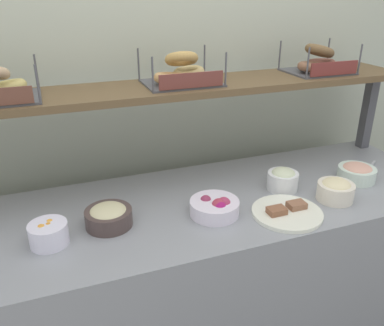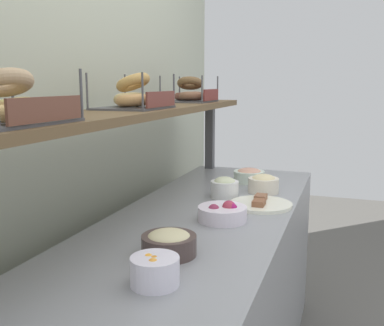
{
  "view_description": "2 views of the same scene",
  "coord_description": "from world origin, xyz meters",
  "views": [
    {
      "loc": [
        -0.55,
        -1.34,
        1.67
      ],
      "look_at": [
        -0.04,
        0.04,
        1.02
      ],
      "focal_mm": 37.69,
      "sensor_mm": 36.0,
      "label": 1
    },
    {
      "loc": [
        -1.64,
        -0.55,
        1.38
      ],
      "look_at": [
        -0.02,
        0.02,
        1.08
      ],
      "focal_mm": 42.02,
      "sensor_mm": 36.0,
      "label": 2
    }
  ],
  "objects": [
    {
      "name": "bowl_scallion_spread",
      "position": [
        0.36,
        -0.01,
        0.9
      ],
      "size": [
        0.13,
        0.13,
        0.1
      ],
      "color": "white",
      "rests_on": "deli_counter"
    },
    {
      "name": "shelf_riser_right",
      "position": [
        1.04,
        0.27,
        1.05
      ],
      "size": [
        0.05,
        0.05,
        0.4
      ],
      "primitive_type": "cube",
      "color": "#4C4C51",
      "rests_on": "deli_counter"
    },
    {
      "name": "bowl_lox_spread",
      "position": [
        0.72,
        -0.05,
        0.89
      ],
      "size": [
        0.17,
        0.17,
        0.08
      ],
      "color": "silver",
      "rests_on": "deli_counter"
    },
    {
      "name": "bowl_tuna_salad",
      "position": [
        -0.4,
        -0.04,
        0.89
      ],
      "size": [
        0.17,
        0.17,
        0.08
      ],
      "color": "#4A3A37",
      "rests_on": "deli_counter"
    },
    {
      "name": "bowl_potato_salad",
      "position": [
        0.51,
        -0.17,
        0.9
      ],
      "size": [
        0.15,
        0.15,
        0.09
      ],
      "color": "#EFE4CC",
      "rests_on": "deli_counter"
    },
    {
      "name": "back_wall",
      "position": [
        0.0,
        0.55,
        1.2
      ],
      "size": [
        3.41,
        0.06,
        2.4
      ],
      "primitive_type": "cube",
      "color": "#B8BEA6",
      "rests_on": "ground_plane"
    },
    {
      "name": "bagel_basket_cinnamon_raisin",
      "position": [
        0.69,
        0.27,
        1.33
      ],
      "size": [
        0.29,
        0.25,
        0.14
      ],
      "color": "#4C4C51",
      "rests_on": "upper_shelf"
    },
    {
      "name": "bowl_fruit_salad",
      "position": [
        -0.61,
        -0.08,
        0.89
      ],
      "size": [
        0.13,
        0.13,
        0.08
      ],
      "color": "white",
      "rests_on": "deli_counter"
    },
    {
      "name": "bagel_basket_sesame",
      "position": [
        -0.01,
        0.27,
        1.33
      ],
      "size": [
        0.32,
        0.25,
        0.15
      ],
      "color": "#4C4C51",
      "rests_on": "upper_shelf"
    },
    {
      "name": "serving_plate_white",
      "position": [
        0.26,
        -0.2,
        0.86
      ],
      "size": [
        0.27,
        0.27,
        0.04
      ],
      "color": "white",
      "rests_on": "deli_counter"
    },
    {
      "name": "serving_spoon_near_plate",
      "position": [
        0.85,
        0.01,
        0.86
      ],
      "size": [
        0.16,
        0.11,
        0.01
      ],
      "color": "#B7B7BC",
      "rests_on": "deli_counter"
    },
    {
      "name": "upper_shelf",
      "position": [
        0.0,
        0.27,
        1.26
      ],
      "size": [
        2.17,
        0.32,
        0.03
      ],
      "primitive_type": "cube",
      "color": "brown",
      "rests_on": "shelf_riser_left"
    },
    {
      "name": "bowl_beet_salad",
      "position": [
        0.0,
        -0.11,
        0.88
      ],
      "size": [
        0.19,
        0.19,
        0.08
      ],
      "color": "white",
      "rests_on": "deli_counter"
    },
    {
      "name": "deli_counter",
      "position": [
        0.0,
        0.0,
        0.42
      ],
      "size": [
        2.21,
        0.7,
        0.85
      ],
      "primitive_type": "cube",
      "color": "gray",
      "rests_on": "ground_plane"
    }
  ]
}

